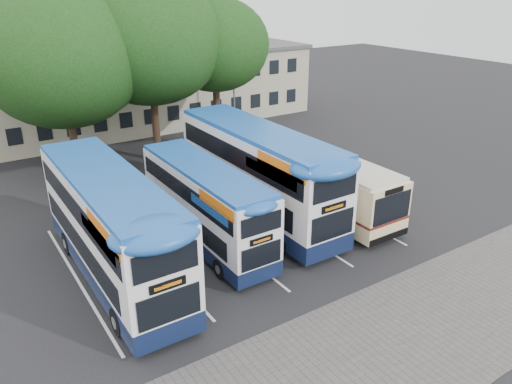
{
  "coord_description": "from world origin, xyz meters",
  "views": [
    {
      "loc": [
        -14.3,
        -14.0,
        11.75
      ],
      "look_at": [
        -1.79,
        5.0,
        2.02
      ],
      "focal_mm": 35.0,
      "sensor_mm": 36.0,
      "label": 1
    }
  ],
  "objects": [
    {
      "name": "depot_building",
      "position": [
        0.0,
        26.99,
        3.15
      ],
      "size": [
        32.4,
        8.4,
        6.2
      ],
      "color": "#A7A086",
      "rests_on": "ground"
    },
    {
      "name": "tree_left",
      "position": [
        -7.23,
        17.85,
        7.44
      ],
      "size": [
        9.91,
        9.91,
        11.66
      ],
      "color": "black",
      "rests_on": "ground"
    },
    {
      "name": "tree_right",
      "position": [
        2.87,
        17.24,
        7.58
      ],
      "size": [
        7.54,
        7.54,
        10.8
      ],
      "color": "black",
      "rests_on": "ground"
    },
    {
      "name": "bus_dd_left",
      "position": [
        -9.23,
        4.5,
        2.57
      ],
      "size": [
        2.71,
        11.19,
        4.66
      ],
      "color": "#101B3C",
      "rests_on": "ground"
    },
    {
      "name": "bus_dd_mid",
      "position": [
        -4.58,
        5.08,
        2.15
      ],
      "size": [
        2.27,
        9.36,
        3.9
      ],
      "color": "#101B3C",
      "rests_on": "ground"
    },
    {
      "name": "bus_single",
      "position": [
        2.47,
        5.37,
        1.79
      ],
      "size": [
        2.69,
        10.59,
        3.16
      ],
      "color": "beige",
      "rests_on": "ground"
    },
    {
      "name": "lamp_post",
      "position": [
        6.0,
        19.97,
        5.08
      ],
      "size": [
        0.25,
        1.05,
        9.06
      ],
      "color": "gray",
      "rests_on": "ground"
    },
    {
      "name": "paving_strip",
      "position": [
        -2.0,
        -5.0,
        0.01
      ],
      "size": [
        40.0,
        6.0,
        0.01
      ],
      "primitive_type": "cube",
      "color": "#595654",
      "rests_on": "ground"
    },
    {
      "name": "bus_dd_right",
      "position": [
        -0.96,
        6.11,
        2.68
      ],
      "size": [
        2.83,
        11.67,
        4.86
      ],
      "color": "#101B3C",
      "rests_on": "ground"
    },
    {
      "name": "tree_mid",
      "position": [
        -1.76,
        17.56,
        8.08
      ],
      "size": [
        9.64,
        9.64,
        12.19
      ],
      "color": "black",
      "rests_on": "ground"
    },
    {
      "name": "ground",
      "position": [
        0.0,
        0.0,
        0.0
      ],
      "size": [
        120.0,
        120.0,
        0.0
      ],
      "primitive_type": "plane",
      "color": "black",
      "rests_on": "ground"
    },
    {
      "name": "bay_lines",
      "position": [
        -3.75,
        5.0,
        0.01
      ],
      "size": [
        14.12,
        11.0,
        0.01
      ],
      "color": "silver",
      "rests_on": "ground"
    }
  ]
}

